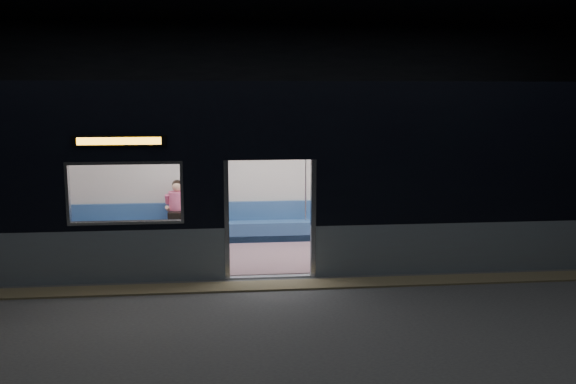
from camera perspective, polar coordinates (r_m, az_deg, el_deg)
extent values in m
cube|color=#47494C|center=(9.66, -1.17, -9.85)|extent=(24.00, 14.00, 0.01)
cube|color=black|center=(16.11, -3.27, 6.89)|extent=(24.00, 0.04, 5.00)
cube|color=black|center=(2.34, 13.04, -7.20)|extent=(24.00, 0.04, 5.00)
cube|color=#8C7F59|center=(10.17, -1.43, -8.74)|extent=(22.80, 0.50, 0.03)
cube|color=gray|center=(11.91, 22.39, -4.60)|extent=(8.30, 0.12, 0.90)
cube|color=black|center=(11.65, 22.87, 3.07)|extent=(8.30, 0.12, 2.30)
cube|color=black|center=(10.20, -1.71, 6.26)|extent=(1.40, 0.12, 1.15)
cube|color=#B7BABC|center=(10.38, -5.75, -2.65)|extent=(0.08, 0.14, 2.05)
cube|color=#B7BABC|center=(10.49, 2.37, -2.49)|extent=(0.08, 0.14, 2.05)
cube|color=black|center=(10.25, -15.51, 4.63)|extent=(1.50, 0.04, 0.18)
cube|color=#FFA61D|center=(10.24, -15.52, 4.62)|extent=(1.34, 0.03, 0.12)
cube|color=beige|center=(13.15, -2.61, 2.44)|extent=(18.00, 0.12, 3.20)
cube|color=black|center=(11.62, -2.26, 9.82)|extent=(18.00, 3.00, 0.15)
cube|color=#7C5A61|center=(12.04, -2.16, -5.86)|extent=(17.76, 2.76, 0.04)
cube|color=beige|center=(11.65, -2.23, 5.27)|extent=(17.76, 2.76, 0.10)
cube|color=#335A93|center=(13.07, -2.49, -3.64)|extent=(11.00, 0.48, 0.41)
cube|color=#335A93|center=(13.17, -2.55, -1.74)|extent=(11.00, 0.10, 0.40)
cube|color=#70525D|center=(11.20, -18.99, -6.33)|extent=(4.40, 0.48, 0.41)
cube|color=#70525D|center=(11.63, 14.73, -5.56)|extent=(4.40, 0.48, 0.41)
cylinder|color=silver|center=(10.66, -6.90, -1.56)|extent=(0.04, 0.04, 2.26)
cylinder|color=silver|center=(12.88, -6.74, 0.31)|extent=(0.04, 0.04, 2.26)
cylinder|color=silver|center=(10.79, 3.24, -1.38)|extent=(0.04, 0.04, 2.26)
cylinder|color=silver|center=(12.99, 1.66, 0.45)|extent=(0.04, 0.04, 2.26)
cylinder|color=silver|center=(12.76, -2.53, 3.81)|extent=(11.00, 0.03, 0.03)
cube|color=black|center=(12.83, -10.78, -2.76)|extent=(0.16, 0.45, 0.15)
cube|color=black|center=(12.81, -9.89, -2.74)|extent=(0.16, 0.45, 0.15)
cylinder|color=black|center=(12.69, -10.82, -4.14)|extent=(0.10, 0.10, 0.43)
cylinder|color=black|center=(12.67, -9.92, -4.13)|extent=(0.10, 0.10, 0.43)
cube|color=#DD5C88|center=(12.99, -10.27, -2.50)|extent=(0.38, 0.21, 0.19)
cylinder|color=#DD5C88|center=(12.96, -10.31, -1.04)|extent=(0.41, 0.41, 0.49)
sphere|color=tan|center=(12.88, -10.36, 0.48)|extent=(0.20, 0.20, 0.20)
sphere|color=black|center=(12.92, -10.35, 0.67)|extent=(0.21, 0.21, 0.21)
cube|color=black|center=(12.72, -10.52, -2.17)|extent=(0.29, 0.25, 0.14)
cube|color=white|center=(14.00, 15.26, 2.07)|extent=(1.04, 0.03, 0.67)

